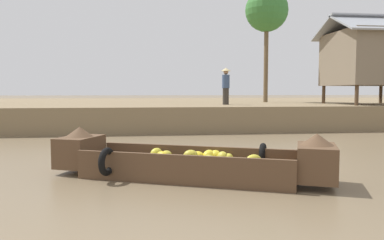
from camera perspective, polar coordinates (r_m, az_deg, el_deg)
ground_plane at (r=11.30m, az=-10.15°, el=-4.12°), size 300.00×300.00×0.00m
riverbank_strip at (r=24.43m, az=-8.67°, el=1.61°), size 160.00×20.00×1.04m
banana_boat at (r=7.26m, az=-0.36°, el=-6.15°), size 5.24×2.99×0.92m
stilt_house_mid_right at (r=19.83m, az=25.10°, el=8.44°), size 4.18×3.88×4.13m
palm_tree_mid at (r=22.38m, az=11.05°, el=15.61°), size 2.36×2.36×6.26m
vendor_person at (r=17.50m, az=5.05°, el=5.33°), size 0.44×0.44×1.66m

